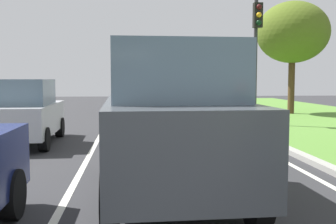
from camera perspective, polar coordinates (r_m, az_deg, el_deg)
name	(u,v)px	position (r m, az deg, el deg)	size (l,w,h in m)	color
ground_plane	(121,143)	(11.37, -6.64, -4.37)	(60.00, 60.00, 0.00)	#2D2D30
lane_line_center	(96,143)	(11.41, -10.17, -4.37)	(0.12, 32.00, 0.01)	silver
lane_line_right_edge	(247,141)	(11.84, 11.09, -4.05)	(0.12, 32.00, 0.01)	silver
curb_right	(264,139)	(11.99, 13.40, -3.71)	(0.24, 48.00, 0.12)	#9E9B93
car_suv_ahead	(170,120)	(6.15, 0.24, -1.12)	(2.06, 4.55, 2.28)	#474C51
car_hatchback_far	(24,112)	(11.66, -19.77, -0.03)	(1.79, 3.73, 1.78)	#B7BABF
traffic_light_near_right	(257,39)	(15.52, 12.44, 10.11)	(0.32, 0.50, 4.93)	#2D2D2D
tree_roadside_far	(293,33)	(21.10, 17.23, 10.67)	(3.54, 3.54, 5.58)	#4C331E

